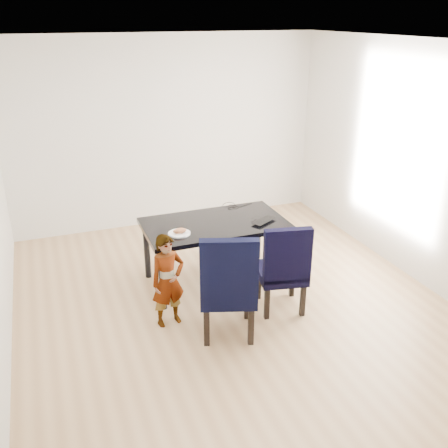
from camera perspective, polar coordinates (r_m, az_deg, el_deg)
name	(u,v)px	position (r m, az deg, el deg)	size (l,w,h in m)	color
floor	(230,302)	(5.57, 0.74, -8.88)	(4.50, 5.00, 0.01)	tan
ceiling	(232,41)	(4.73, 0.91, 20.19)	(4.50, 5.00, 0.01)	white
wall_back	(167,133)	(7.29, -6.53, 10.31)	(4.50, 0.01, 2.70)	white
wall_front	(393,318)	(3.02, 18.78, -10.13)	(4.50, 0.01, 2.70)	silver
wall_right	(414,163)	(6.15, 20.91, 6.53)	(0.01, 5.00, 2.70)	silver
dining_table	(215,252)	(5.79, -1.05, -3.24)	(1.60, 0.90, 0.75)	black
chair_left	(228,282)	(4.82, 0.44, -6.68)	(0.53, 0.55, 1.11)	black
chair_right	(281,265)	(5.27, 6.57, -4.71)	(0.48, 0.50, 1.00)	black
child	(168,281)	(5.01, -6.43, -6.45)	(0.36, 0.23, 0.98)	#D46011
plate	(179,233)	(5.37, -5.13, -1.07)	(0.24, 0.24, 0.01)	white
sandwich	(180,231)	(5.34, -5.09, -0.77)	(0.15, 0.07, 0.06)	#A9623C
laptop	(260,220)	(5.68, 4.19, 0.46)	(0.32, 0.21, 0.03)	black
cable_tangle	(233,208)	(6.06, 1.04, 1.88)	(0.13, 0.13, 0.01)	black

